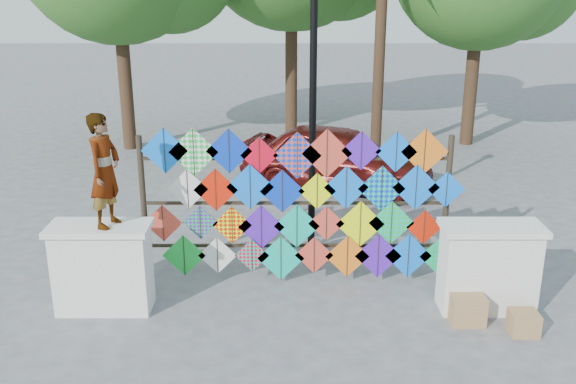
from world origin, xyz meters
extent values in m
plane|color=gray|center=(0.00, 0.00, 0.00)|extent=(80.00, 80.00, 0.00)
cube|color=white|center=(-2.70, -0.20, 0.60)|extent=(1.30, 0.55, 1.20)
cube|color=white|center=(-2.70, -0.20, 1.24)|extent=(1.40, 0.65, 0.08)
cube|color=white|center=(2.70, -0.20, 0.60)|extent=(1.30, 0.55, 1.20)
cube|color=white|center=(2.70, -0.20, 1.24)|extent=(1.40, 0.65, 0.08)
cylinder|color=black|center=(-2.30, 0.80, 1.15)|extent=(0.09, 0.09, 2.30)
cylinder|color=black|center=(2.30, 0.80, 1.15)|extent=(0.09, 0.09, 2.30)
cube|color=black|center=(0.00, 0.80, 0.55)|extent=(4.60, 0.04, 0.04)
cube|color=black|center=(0.00, 0.80, 1.25)|extent=(4.60, 0.04, 0.04)
cube|color=black|center=(0.00, 0.80, 1.95)|extent=(4.60, 0.04, 0.04)
cube|color=#0A6CF2|center=(-1.92, 0.74, 2.09)|extent=(0.70, 0.01, 0.70)
cube|color=black|center=(-1.92, 0.73, 2.09)|extent=(0.01, 0.01, 0.68)
cube|color=silver|center=(-1.49, 0.74, 2.06)|extent=(0.74, 0.01, 0.74)
cube|color=black|center=(-1.49, 0.73, 2.06)|extent=(0.01, 0.01, 0.73)
cube|color=#0832C4|center=(-0.97, 0.74, 2.08)|extent=(0.68, 0.01, 0.68)
cube|color=black|center=(-0.97, 0.73, 2.08)|extent=(0.01, 0.01, 0.67)
cube|color=red|center=(-0.53, 0.74, 2.01)|extent=(0.56, 0.01, 0.56)
cube|color=black|center=(-0.53, 0.73, 2.01)|extent=(0.01, 0.01, 0.55)
cube|color=#D2402D|center=(0.03, 0.74, 2.01)|extent=(0.72, 0.01, 0.72)
cube|color=black|center=(0.03, 0.73, 2.01)|extent=(0.01, 0.01, 0.71)
cube|color=#D2402D|center=(0.47, 0.74, 2.04)|extent=(0.75, 0.01, 0.75)
cube|color=black|center=(0.47, 0.73, 2.04)|extent=(0.01, 0.01, 0.73)
cube|color=#4E18BA|center=(0.97, 0.74, 2.09)|extent=(0.59, 0.01, 0.59)
cube|color=black|center=(0.97, 0.73, 2.09)|extent=(0.01, 0.01, 0.58)
cube|color=#0A6CF2|center=(1.49, 0.74, 2.06)|extent=(0.62, 0.01, 0.62)
cube|color=black|center=(1.49, 0.73, 2.06)|extent=(0.01, 0.01, 0.61)
cube|color=orange|center=(1.90, 0.74, 2.07)|extent=(0.70, 0.01, 0.70)
cube|color=black|center=(1.90, 0.73, 2.07)|extent=(0.01, 0.01, 0.69)
cube|color=silver|center=(-1.60, 0.70, 1.50)|extent=(0.62, 0.01, 0.62)
cube|color=black|center=(-1.60, 0.69, 1.50)|extent=(0.01, 0.01, 0.61)
cube|color=red|center=(-1.18, 0.70, 1.49)|extent=(0.67, 0.01, 0.67)
cube|color=black|center=(-1.18, 0.69, 1.49)|extent=(0.01, 0.01, 0.66)
cube|color=#0A6CF2|center=(-0.67, 0.70, 1.54)|extent=(0.71, 0.01, 0.71)
cube|color=black|center=(-0.67, 0.69, 1.54)|extent=(0.01, 0.01, 0.70)
cube|color=#0832C4|center=(-0.19, 0.70, 1.47)|extent=(0.67, 0.01, 0.67)
cube|color=black|center=(-0.19, 0.69, 1.47)|extent=(0.01, 0.01, 0.66)
cube|color=#ECFF0A|center=(0.33, 0.70, 1.47)|extent=(0.57, 0.01, 0.57)
cube|color=black|center=(0.33, 0.69, 1.47)|extent=(0.01, 0.01, 0.56)
cube|color=#0A6CF2|center=(0.76, 0.70, 1.53)|extent=(0.67, 0.01, 0.67)
cube|color=black|center=(0.76, 0.69, 1.53)|extent=(0.01, 0.01, 0.66)
cube|color=#0832C4|center=(1.29, 0.70, 1.51)|extent=(0.71, 0.01, 0.71)
cube|color=black|center=(1.29, 0.69, 1.51)|extent=(0.01, 0.01, 0.70)
cube|color=#0A6CF2|center=(1.80, 0.70, 1.53)|extent=(0.71, 0.01, 0.71)
cube|color=black|center=(1.80, 0.69, 1.53)|extent=(0.01, 0.01, 0.70)
cube|color=#0A6CF2|center=(2.26, 0.70, 1.50)|extent=(0.56, 0.01, 0.56)
cube|color=black|center=(2.26, 0.69, 1.50)|extent=(0.01, 0.01, 0.55)
cube|color=#D2402D|center=(-1.99, 0.66, 0.98)|extent=(0.59, 0.01, 0.59)
cube|color=black|center=(-1.99, 0.65, 0.98)|extent=(0.01, 0.01, 0.58)
cube|color=green|center=(-1.43, 0.66, 0.99)|extent=(0.54, 0.01, 0.54)
cube|color=black|center=(-1.43, 0.65, 0.99)|extent=(0.01, 0.01, 0.53)
cube|color=#ECFF0A|center=(-0.95, 0.66, 0.95)|extent=(0.60, 0.01, 0.60)
cube|color=black|center=(-0.95, 0.65, 0.95)|extent=(0.01, 0.01, 0.59)
cube|color=#4E18BA|center=(-0.51, 0.66, 0.91)|extent=(0.71, 0.01, 0.71)
cube|color=black|center=(-0.51, 0.65, 0.91)|extent=(0.01, 0.01, 0.69)
cube|color=#0BB599|center=(0.03, 0.66, 0.93)|extent=(0.70, 0.01, 0.70)
cube|color=black|center=(0.03, 0.65, 0.93)|extent=(0.01, 0.01, 0.69)
cube|color=#D2402D|center=(0.47, 0.66, 0.97)|extent=(0.55, 0.01, 0.55)
cube|color=black|center=(0.47, 0.65, 0.97)|extent=(0.01, 0.01, 0.54)
cube|color=#ECFF0A|center=(0.99, 0.66, 0.96)|extent=(0.74, 0.01, 0.74)
cube|color=black|center=(0.99, 0.65, 0.96)|extent=(0.01, 0.01, 0.73)
cube|color=#0BB599|center=(1.46, 0.66, 0.98)|extent=(0.70, 0.01, 0.70)
cube|color=black|center=(1.46, 0.65, 0.98)|extent=(0.01, 0.01, 0.68)
cube|color=red|center=(1.96, 0.66, 0.91)|extent=(0.55, 0.01, 0.55)
cube|color=black|center=(1.96, 0.65, 0.91)|extent=(0.01, 0.01, 0.54)
cube|color=green|center=(-1.70, 0.62, 0.46)|extent=(0.67, 0.01, 0.67)
cube|color=black|center=(-1.70, 0.61, 0.46)|extent=(0.01, 0.01, 0.66)
cube|color=silver|center=(-1.18, 0.62, 0.46)|extent=(0.59, 0.01, 0.59)
cube|color=black|center=(-1.18, 0.61, 0.46)|extent=(0.01, 0.01, 0.58)
cube|color=red|center=(-0.66, 0.62, 0.46)|extent=(0.53, 0.01, 0.53)
cube|color=black|center=(-0.66, 0.61, 0.46)|extent=(0.01, 0.01, 0.52)
cube|color=#0BB599|center=(-0.22, 0.62, 0.41)|extent=(0.73, 0.01, 0.73)
cube|color=black|center=(-0.22, 0.61, 0.41)|extent=(0.01, 0.01, 0.72)
cube|color=#D2402D|center=(0.29, 0.62, 0.47)|extent=(0.60, 0.01, 0.60)
cube|color=black|center=(0.29, 0.61, 0.47)|extent=(0.01, 0.01, 0.59)
cube|color=orange|center=(0.80, 0.62, 0.45)|extent=(0.68, 0.01, 0.68)
cube|color=black|center=(0.80, 0.61, 0.45)|extent=(0.01, 0.01, 0.67)
cube|color=#4E18BA|center=(1.27, 0.62, 0.45)|extent=(0.72, 0.01, 0.72)
cube|color=black|center=(1.27, 0.61, 0.45)|extent=(0.01, 0.01, 0.71)
cube|color=#0A6CF2|center=(1.74, 0.62, 0.45)|extent=(0.72, 0.01, 0.72)
cube|color=black|center=(1.74, 0.61, 0.45)|extent=(0.01, 0.01, 0.71)
cube|color=#0BB599|center=(2.23, 0.62, 0.45)|extent=(0.64, 0.01, 0.64)
cube|color=black|center=(2.23, 0.61, 0.45)|extent=(0.01, 0.01, 0.63)
cylinder|color=#41261C|center=(-4.50, 9.00, 1.93)|extent=(0.36, 0.36, 3.85)
cylinder|color=#41261C|center=(0.00, 11.00, 2.06)|extent=(0.36, 0.36, 4.12)
cylinder|color=#41261C|center=(5.00, 9.50, 1.79)|extent=(0.36, 0.36, 3.58)
cylinder|color=#41261C|center=(2.20, 8.00, 2.75)|extent=(0.28, 0.28, 5.50)
imported|color=#99999E|center=(-2.55, -0.20, 2.06)|extent=(0.52, 0.65, 1.56)
imported|color=#520F0E|center=(0.99, 5.39, 0.72)|extent=(4.55, 3.06, 1.44)
cylinder|color=black|center=(0.30, 2.00, 2.10)|extent=(0.12, 0.12, 4.20)
cube|color=#A58B50|center=(2.34, -0.57, 0.20)|extent=(0.46, 0.41, 0.41)
cube|color=#A58B50|center=(3.01, -0.87, 0.15)|extent=(0.37, 0.34, 0.31)
camera|label=1|loc=(-0.11, -8.37, 4.47)|focal=40.00mm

